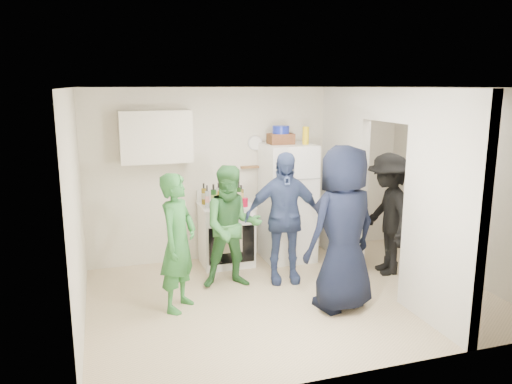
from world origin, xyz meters
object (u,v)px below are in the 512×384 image
wicker_basket (281,139)px  person_green_left (178,242)px  person_navy (343,229)px  stove (226,234)px  yellow_cup_stack_top (306,136)px  fridge (288,202)px  blue_bowl (281,130)px  person_green_center (232,227)px  person_nook (388,214)px  person_denim (283,218)px

wicker_basket → person_green_left: wicker_basket is taller
person_navy → stove: bearing=-78.3°
stove → person_navy: size_ratio=0.46×
yellow_cup_stack_top → fridge: bearing=155.6°
blue_bowl → person_green_center: 1.68m
blue_bowl → person_green_left: bearing=-143.0°
wicker_basket → person_green_center: (-0.94, -0.82, -1.00)m
stove → person_nook: bearing=-25.9°
yellow_cup_stack_top → wicker_basket: bearing=154.9°
stove → blue_bowl: blue_bowl is taller
wicker_basket → person_green_left: 2.34m
stove → wicker_basket: (0.82, 0.02, 1.34)m
yellow_cup_stack_top → stove: bearing=173.5°
blue_bowl → person_green_center: blue_bowl is taller
stove → person_green_left: (-0.87, -1.25, 0.35)m
yellow_cup_stack_top → blue_bowl: bearing=154.9°
wicker_basket → person_denim: size_ratio=0.20×
fridge → person_navy: bearing=-90.5°
yellow_cup_stack_top → person_nook: size_ratio=0.15×
blue_bowl → person_navy: (0.09, -1.82, -0.96)m
blue_bowl → fridge: bearing=-26.6°
person_green_center → wicker_basket: bearing=48.0°
wicker_basket → yellow_cup_stack_top: 0.36m
fridge → blue_bowl: bearing=153.4°
person_denim → person_navy: bearing=-60.7°
fridge → person_nook: fridge is taller
person_navy → person_denim: bearing=-85.3°
person_green_center → person_nook: bearing=2.3°
fridge → person_navy: 1.77m
blue_bowl → yellow_cup_stack_top: (0.32, -0.15, -0.08)m
yellow_cup_stack_top → person_nook: yellow_cup_stack_top is taller
yellow_cup_stack_top → person_denim: size_ratio=0.15×
person_denim → wicker_basket: bearing=82.2°
wicker_basket → person_green_left: size_ratio=0.22×
person_navy → blue_bowl: bearing=-102.4°
wicker_basket → person_green_center: 1.60m
wicker_basket → person_navy: bearing=-87.3°
person_green_center → person_denim: 0.68m
stove → yellow_cup_stack_top: yellow_cup_stack_top is taller
fridge → person_denim: bearing=-114.6°
person_green_left → wicker_basket: bearing=-17.1°
wicker_basket → yellow_cup_stack_top: size_ratio=1.40×
person_green_left → person_green_center: 0.88m
fridge → yellow_cup_stack_top: size_ratio=6.82×
blue_bowl → person_nook: blue_bowl is taller
person_green_left → person_nook: bearing=-48.4°
stove → fridge: bearing=-1.9°
blue_bowl → person_green_center: size_ratio=0.15×
stove → person_denim: person_denim is taller
person_nook → yellow_cup_stack_top: bearing=-124.0°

